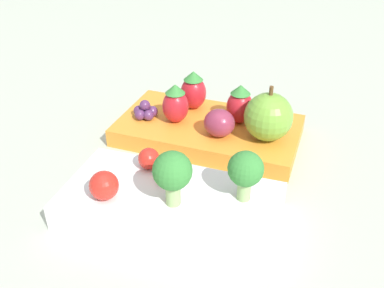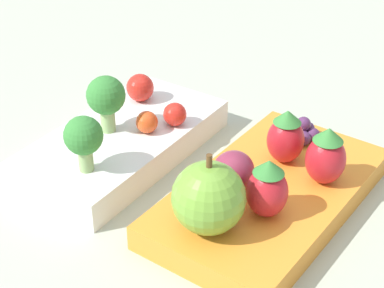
{
  "view_description": "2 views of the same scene",
  "coord_description": "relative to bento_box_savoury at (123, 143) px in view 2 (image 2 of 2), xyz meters",
  "views": [
    {
      "loc": [
        -0.15,
        0.35,
        0.28
      ],
      "look_at": [
        -0.0,
        -0.0,
        0.04
      ],
      "focal_mm": 40.0,
      "sensor_mm": 36.0,
      "label": 1
    },
    {
      "loc": [
        -0.36,
        -0.3,
        0.33
      ],
      "look_at": [
        -0.0,
        -0.0,
        0.04
      ],
      "focal_mm": 60.0,
      "sensor_mm": 36.0,
      "label": 2
    }
  ],
  "objects": [
    {
      "name": "cherry_tomato_1",
      "position": [
        0.01,
        -0.02,
        0.02
      ],
      "size": [
        0.02,
        0.02,
        0.02
      ],
      "color": "#DB4C1E",
      "rests_on": "bento_box_savoury"
    },
    {
      "name": "apple",
      "position": [
        -0.05,
        -0.14,
        0.04
      ],
      "size": [
        0.06,
        0.06,
        0.06
      ],
      "color": "#70A838",
      "rests_on": "bento_box_fruit"
    },
    {
      "name": "grape_cluster",
      "position": [
        0.1,
        -0.13,
        0.02
      ],
      "size": [
        0.03,
        0.03,
        0.02
      ],
      "color": "#562D5B",
      "rests_on": "bento_box_fruit"
    },
    {
      "name": "bento_box_savoury",
      "position": [
        0.0,
        0.0,
        0.0
      ],
      "size": [
        0.21,
        0.12,
        0.03
      ],
      "color": "white",
      "rests_on": "ground_plane"
    },
    {
      "name": "broccoli_floret_1",
      "position": [
        -0.01,
        0.01,
        0.05
      ],
      "size": [
        0.04,
        0.04,
        0.05
      ],
      "color": "#93B770",
      "rests_on": "bento_box_savoury"
    },
    {
      "name": "plum",
      "position": [
        -0.0,
        -0.13,
        0.02
      ],
      "size": [
        0.04,
        0.03,
        0.03
      ],
      "color": "#892D47",
      "rests_on": "bento_box_fruit"
    },
    {
      "name": "ground_plane",
      "position": [
        0.01,
        -0.07,
        -0.01
      ],
      "size": [
        4.0,
        4.0,
        0.0
      ],
      "primitive_type": "plane",
      "color": "#ADB7A3"
    },
    {
      "name": "cherry_tomato_2",
      "position": [
        0.05,
        0.03,
        0.03
      ],
      "size": [
        0.03,
        0.03,
        0.03
      ],
      "color": "red",
      "rests_on": "bento_box_savoury"
    },
    {
      "name": "strawberry_1",
      "position": [
        -0.01,
        -0.17,
        0.03
      ],
      "size": [
        0.03,
        0.03,
        0.05
      ],
      "color": "red",
      "rests_on": "bento_box_fruit"
    },
    {
      "name": "cherry_tomato_0",
      "position": [
        0.04,
        -0.03,
        0.02
      ],
      "size": [
        0.02,
        0.02,
        0.02
      ],
      "color": "red",
      "rests_on": "bento_box_savoury"
    },
    {
      "name": "bento_box_fruit",
      "position": [
        0.02,
        -0.15,
        -0.0
      ],
      "size": [
        0.22,
        0.13,
        0.02
      ],
      "color": "orange",
      "rests_on": "ground_plane"
    },
    {
      "name": "strawberry_2",
      "position": [
        0.06,
        -0.14,
        0.03
      ],
      "size": [
        0.03,
        0.03,
        0.05
      ],
      "color": "red",
      "rests_on": "bento_box_fruit"
    },
    {
      "name": "broccoli_floret_0",
      "position": [
        -0.06,
        -0.02,
        0.04
      ],
      "size": [
        0.03,
        0.03,
        0.05
      ],
      "color": "#93B770",
      "rests_on": "bento_box_savoury"
    },
    {
      "name": "strawberry_0",
      "position": [
        0.05,
        -0.18,
        0.03
      ],
      "size": [
        0.03,
        0.03,
        0.05
      ],
      "color": "red",
      "rests_on": "bento_box_fruit"
    }
  ]
}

